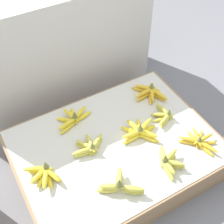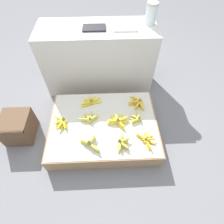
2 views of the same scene
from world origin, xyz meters
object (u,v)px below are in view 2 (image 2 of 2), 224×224
at_px(banana_bunch_front_midleft, 91,143).
at_px(wooden_crate, 18,127).
at_px(banana_bunch_front_right, 146,140).
at_px(glass_jar, 151,13).
at_px(banana_bunch_middle_midright, 118,121).
at_px(banana_bunch_back_midleft, 91,101).
at_px(banana_bunch_middle_left, 62,123).
at_px(banana_bunch_front_midright, 122,143).
at_px(banana_bunch_back_right, 138,103).
at_px(banana_bunch_middle_midleft, 90,118).
at_px(banana_bunch_middle_right, 137,118).
at_px(foam_tray_white, 125,27).

bearing_deg(banana_bunch_front_midleft, wooden_crate, 160.94).
distance_m(banana_bunch_front_right, glass_jar, 1.29).
height_order(banana_bunch_middle_midright, banana_bunch_back_midleft, banana_bunch_middle_midright).
relative_size(banana_bunch_front_right, banana_bunch_middle_left, 1.23).
height_order(banana_bunch_front_midright, banana_bunch_back_midleft, banana_bunch_front_midright).
bearing_deg(banana_bunch_back_right, banana_bunch_front_midright, -114.09).
distance_m(wooden_crate, banana_bunch_front_right, 1.33).
bearing_deg(banana_bunch_back_midleft, wooden_crate, -161.62).
xyz_separation_m(banana_bunch_front_right, banana_bunch_back_midleft, (-0.54, 0.50, 0.01)).
height_order(banana_bunch_middle_midleft, banana_bunch_middle_right, banana_bunch_middle_midleft).
height_order(banana_bunch_middle_left, banana_bunch_back_midleft, banana_bunch_middle_left).
bearing_deg(wooden_crate, banana_bunch_middle_midleft, 1.71).
bearing_deg(banana_bunch_front_midright, banana_bunch_front_right, 6.96).
relative_size(banana_bunch_middle_midleft, banana_bunch_middle_right, 1.25).
bearing_deg(glass_jar, banana_bunch_middle_left, -137.58).
height_order(wooden_crate, banana_bunch_middle_midright, banana_bunch_middle_midright).
height_order(banana_bunch_middle_left, banana_bunch_middle_midleft, banana_bunch_middle_left).
bearing_deg(banana_bunch_back_midleft, banana_bunch_front_midleft, -88.53).
bearing_deg(banana_bunch_back_midleft, foam_tray_white, 53.19).
bearing_deg(glass_jar, banana_bunch_middle_right, -102.32).
bearing_deg(wooden_crate, banana_bunch_front_midleft, -19.06).
distance_m(banana_bunch_back_right, foam_tray_white, 0.81).
height_order(banana_bunch_front_midright, banana_bunch_middle_right, banana_bunch_front_midright).
xyz_separation_m(banana_bunch_front_right, banana_bunch_middle_right, (-0.06, 0.25, 0.00)).
bearing_deg(banana_bunch_middle_right, glass_jar, 77.68).
distance_m(wooden_crate, banana_bunch_middle_midleft, 0.76).
relative_size(wooden_crate, glass_jar, 1.47).
bearing_deg(foam_tray_white, banana_bunch_back_right, -77.38).
xyz_separation_m(banana_bunch_middle_midleft, banana_bunch_middle_midright, (0.30, -0.05, 0.00)).
height_order(banana_bunch_front_midleft, foam_tray_white, foam_tray_white).
height_order(wooden_crate, banana_bunch_middle_left, banana_bunch_middle_left).
distance_m(banana_bunch_back_right, glass_jar, 0.93).
bearing_deg(banana_bunch_front_midleft, banana_bunch_back_midleft, 91.47).
height_order(wooden_crate, banana_bunch_middle_midleft, same).
height_order(banana_bunch_middle_left, banana_bunch_middle_midright, banana_bunch_middle_midright).
xyz_separation_m(banana_bunch_front_right, banana_bunch_middle_left, (-0.83, 0.23, 0.01)).
xyz_separation_m(banana_bunch_front_right, banana_bunch_back_right, (-0.02, 0.46, 0.01)).
relative_size(banana_bunch_back_right, glass_jar, 1.13).
distance_m(banana_bunch_front_right, banana_bunch_middle_left, 0.86).
xyz_separation_m(banana_bunch_front_midright, banana_bunch_back_right, (0.22, 0.49, -0.00)).
bearing_deg(banana_bunch_back_right, wooden_crate, -170.62).
distance_m(wooden_crate, glass_jar, 1.83).
distance_m(banana_bunch_middle_midleft, glass_jar, 1.26).
distance_m(banana_bunch_middle_midleft, banana_bunch_middle_right, 0.49).
height_order(banana_bunch_middle_midleft, foam_tray_white, foam_tray_white).
relative_size(banana_bunch_middle_right, banana_bunch_back_midleft, 0.72).
xyz_separation_m(banana_bunch_front_midright, foam_tray_white, (0.09, 1.06, 0.56)).
bearing_deg(banana_bunch_middle_left, banana_bunch_front_right, -15.40).
xyz_separation_m(wooden_crate, banana_bunch_front_right, (1.30, -0.25, 0.07)).
bearing_deg(banana_bunch_middle_left, banana_bunch_middle_right, 1.86).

